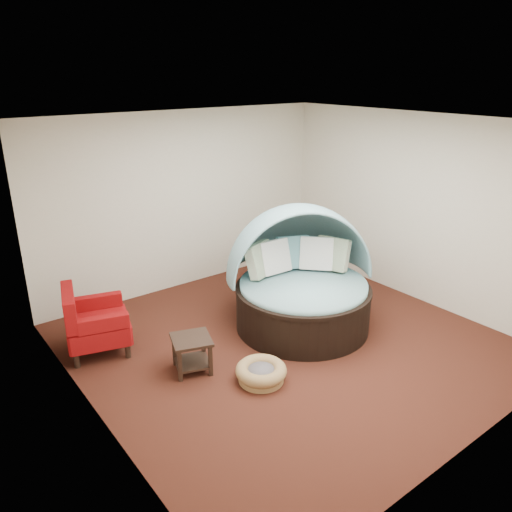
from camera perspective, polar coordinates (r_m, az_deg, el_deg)
floor at (r=6.64m, az=3.52°, el=-9.84°), size 5.00×5.00×0.00m
wall_back at (r=8.02m, az=-8.09°, el=6.25°), size 5.00×0.00×5.00m
wall_front at (r=4.64m, az=24.70°, el=-6.48°), size 5.00×0.00×5.00m
wall_left at (r=4.89m, az=-18.91°, el=-4.24°), size 0.00×5.00×5.00m
wall_right at (r=7.87m, az=17.71°, el=5.19°), size 0.00×5.00×5.00m
ceiling at (r=5.76m, az=4.14°, el=14.95°), size 5.00×5.00×0.00m
canopy_daybed at (r=6.80m, az=5.18°, el=-1.77°), size 2.46×2.44×1.69m
pet_basket at (r=5.86m, az=0.59°, el=-13.15°), size 0.66×0.66×0.21m
red_armchair at (r=6.57m, az=-18.15°, el=-7.23°), size 0.93×0.93×0.88m
side_table at (r=6.00m, az=-7.35°, el=-10.56°), size 0.57×0.57×0.43m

